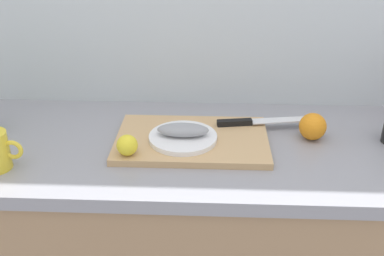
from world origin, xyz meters
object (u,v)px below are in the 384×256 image
Objects in this scene: white_plate at (183,138)px; cutting_board at (192,140)px; lemon_0 at (127,145)px; fish_fillet at (183,130)px; chef_knife at (251,122)px.

cutting_board is at bearing 36.66° from white_plate.
fish_fillet is at bearing 31.75° from lemon_0.
chef_knife is (0.18, 0.09, 0.02)m from cutting_board.
white_plate is 1.33× the size of fish_fillet.
fish_fillet is 0.17m from lemon_0.
cutting_board is 2.25× the size of white_plate.
white_plate is (-0.03, -0.02, 0.02)m from cutting_board.
cutting_board is 0.04m from white_plate.
cutting_board is 0.21m from lemon_0.
chef_knife reaches higher than white_plate.
fish_fillet reaches higher than cutting_board.
fish_fillet is 0.52× the size of chef_knife.
chef_knife is (0.21, 0.11, -0.02)m from fish_fillet.
fish_fillet is (0.00, -0.00, 0.03)m from white_plate.
cutting_board is 1.56× the size of chef_knife.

